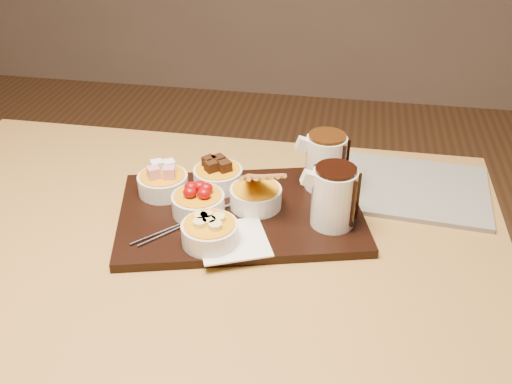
% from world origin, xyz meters
% --- Properties ---
extents(dining_table, '(1.20, 0.80, 0.75)m').
position_xyz_m(dining_table, '(0.00, 0.00, 0.65)').
color(dining_table, '#A8803E').
rests_on(dining_table, ground).
extents(serving_board, '(0.52, 0.41, 0.02)m').
position_xyz_m(serving_board, '(0.10, 0.07, 0.76)').
color(serving_board, black).
rests_on(serving_board, dining_table).
extents(napkin, '(0.16, 0.16, 0.00)m').
position_xyz_m(napkin, '(0.11, -0.03, 0.77)').
color(napkin, white).
rests_on(napkin, serving_board).
extents(bowl_marshmallows, '(0.10, 0.10, 0.04)m').
position_xyz_m(bowl_marshmallows, '(-0.06, 0.10, 0.79)').
color(bowl_marshmallows, silver).
rests_on(bowl_marshmallows, serving_board).
extents(bowl_cake, '(0.10, 0.10, 0.04)m').
position_xyz_m(bowl_cake, '(0.04, 0.15, 0.79)').
color(bowl_cake, silver).
rests_on(bowl_cake, serving_board).
extents(bowl_strawberries, '(0.10, 0.10, 0.04)m').
position_xyz_m(bowl_strawberries, '(0.02, 0.04, 0.79)').
color(bowl_strawberries, silver).
rests_on(bowl_strawberries, serving_board).
extents(bowl_biscotti, '(0.10, 0.10, 0.04)m').
position_xyz_m(bowl_biscotti, '(0.13, 0.09, 0.79)').
color(bowl_biscotti, silver).
rests_on(bowl_biscotti, serving_board).
extents(bowl_bananas, '(0.10, 0.10, 0.04)m').
position_xyz_m(bowl_bananas, '(0.07, -0.04, 0.79)').
color(bowl_bananas, silver).
rests_on(bowl_bananas, serving_board).
extents(pitcher_dark_chocolate, '(0.10, 0.10, 0.11)m').
position_xyz_m(pitcher_dark_chocolate, '(0.27, 0.06, 0.82)').
color(pitcher_dark_chocolate, silver).
rests_on(pitcher_dark_chocolate, serving_board).
extents(pitcher_milk_chocolate, '(0.10, 0.10, 0.11)m').
position_xyz_m(pitcher_milk_chocolate, '(0.25, 0.18, 0.82)').
color(pitcher_milk_chocolate, silver).
rests_on(pitcher_milk_chocolate, serving_board).
extents(fondue_skewers, '(0.21, 0.20, 0.01)m').
position_xyz_m(fondue_skewers, '(0.02, 0.02, 0.77)').
color(fondue_skewers, silver).
rests_on(fondue_skewers, serving_board).
extents(newspaper, '(0.32, 0.26, 0.01)m').
position_xyz_m(newspaper, '(0.43, 0.23, 0.76)').
color(newspaper, beige).
rests_on(newspaper, dining_table).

